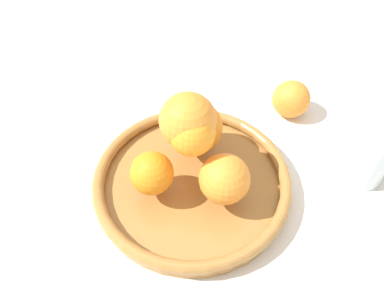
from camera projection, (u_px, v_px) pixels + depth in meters
name	position (u px, v px, depth m)	size (l,w,h in m)	color
ground_plane	(192.00, 187.00, 0.61)	(4.00, 4.00, 0.00)	silver
fruit_bowl	(192.00, 181.00, 0.60)	(0.31, 0.31, 0.04)	#A57238
orange_pile	(193.00, 142.00, 0.54)	(0.17, 0.18, 0.14)	orange
stray_orange	(291.00, 99.00, 0.70)	(0.07, 0.07, 0.07)	orange
drinking_glass	(368.00, 150.00, 0.59)	(0.08, 0.08, 0.12)	silver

